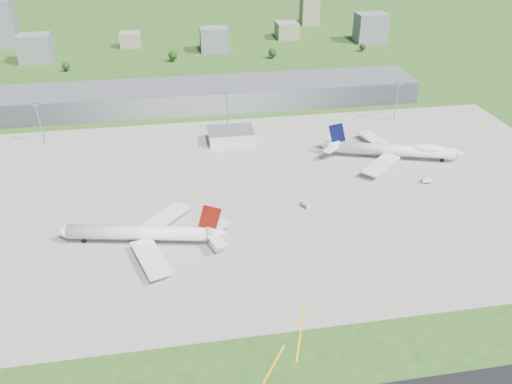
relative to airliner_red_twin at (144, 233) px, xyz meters
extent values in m
plane|color=#284F18|center=(38.52, 145.76, -5.30)|extent=(1400.00, 1400.00, 0.00)
cube|color=gray|center=(48.52, 35.76, -5.26)|extent=(360.00, 190.00, 0.08)
cube|color=gray|center=(38.52, 160.76, 2.20)|extent=(300.00, 42.00, 15.00)
cube|color=silver|center=(48.52, 95.76, -1.30)|extent=(26.00, 16.00, 8.00)
cylinder|color=gray|center=(-61.48, 110.76, 7.20)|extent=(0.70, 0.70, 25.00)
cube|color=gray|center=(-61.48, 110.76, 20.00)|extent=(3.50, 2.00, 1.20)
cylinder|color=gray|center=(48.52, 110.76, 7.20)|extent=(0.70, 0.70, 25.00)
cube|color=gray|center=(48.52, 110.76, 20.00)|extent=(3.50, 2.00, 1.20)
cylinder|color=gray|center=(158.52, 110.76, 7.20)|extent=(0.70, 0.70, 25.00)
cube|color=gray|center=(158.52, 110.76, 20.00)|extent=(3.50, 2.00, 1.20)
cylinder|color=white|center=(-2.71, 0.54, 0.30)|extent=(59.09, 17.43, 6.11)
cone|color=white|center=(-34.16, 6.75, 0.30)|extent=(6.18, 6.98, 6.11)
cone|color=white|center=(30.24, -5.97, 1.11)|extent=(9.17, 7.57, 6.11)
cube|color=maroon|center=(-4.71, 0.93, -1.59)|extent=(47.97, 11.84, 1.32)
cube|color=white|center=(2.97, -15.38, -1.53)|extent=(17.21, 28.00, 0.92)
cube|color=white|center=(8.59, 13.09, -1.53)|extent=(24.31, 25.95, 0.92)
cube|color=maroon|center=(27.74, -5.48, 8.44)|extent=(10.04, 2.46, 12.30)
cylinder|color=#38383D|center=(1.27, -11.14, -3.46)|extent=(6.12, 4.28, 3.26)
cylinder|color=#38383D|center=(5.41, 9.82, -3.46)|extent=(6.12, 4.28, 3.26)
cube|color=black|center=(2.39, -5.14, -4.02)|extent=(1.83, 1.51, 2.54)
cube|color=black|center=(4.17, 3.84, -4.02)|extent=(1.83, 1.51, 2.54)
cube|color=black|center=(-25.67, 5.07, -4.02)|extent=(1.83, 1.51, 2.54)
cylinder|color=white|center=(136.91, 57.93, 0.33)|extent=(62.42, 24.95, 6.34)
cone|color=white|center=(169.61, 47.72, 0.33)|extent=(6.77, 7.58, 6.34)
cone|color=white|center=(102.74, 68.60, 1.15)|extent=(9.70, 8.49, 6.34)
cube|color=#1C479C|center=(138.86, 57.32, -1.64)|extent=(50.41, 17.98, 1.33)
ellipsoid|color=white|center=(152.64, 53.02, 2.23)|extent=(21.26, 12.10, 5.71)
cube|color=white|center=(132.77, 75.49, -1.51)|extent=(15.24, 29.86, 0.92)
cube|color=white|center=(123.52, 45.85, -1.51)|extent=(27.22, 26.11, 0.92)
cube|color=#080B3A|center=(105.18, 67.84, 8.61)|extent=(9.88, 3.52, 12.36)
cylinder|color=#38383D|center=(134.58, 68.30, -3.46)|extent=(6.35, 4.80, 3.27)
cylinder|color=#38383D|center=(131.99, 79.83, -3.46)|extent=(6.35, 4.80, 3.27)
cylinder|color=#38383D|center=(129.09, 50.73, -3.46)|extent=(6.35, 4.80, 3.27)
cylinder|color=#38383D|center=(120.40, 42.73, -3.46)|extent=(6.35, 4.80, 3.27)
cube|color=black|center=(132.42, 64.15, -4.02)|extent=(1.93, 1.66, 2.56)
cube|color=black|center=(129.68, 55.37, -4.02)|extent=(1.93, 1.66, 2.56)
cube|color=black|center=(161.31, 50.31, -4.02)|extent=(1.93, 1.66, 2.56)
cube|color=#B88E0A|center=(17.94, 6.34, -4.22)|extent=(3.62, 2.64, 1.30)
cube|color=black|center=(17.94, 6.34, -4.87)|extent=(3.17, 2.60, 0.70)
cube|color=silver|center=(74.57, 17.06, -3.79)|extent=(4.01, 5.34, 2.15)
cube|color=black|center=(74.57, 17.06, -4.87)|extent=(3.80, 4.72, 0.70)
cube|color=white|center=(141.97, 29.54, -3.83)|extent=(4.70, 2.29, 2.07)
cube|color=black|center=(141.97, 29.54, -4.87)|extent=(4.01, 2.38, 0.70)
cube|color=slate|center=(-101.48, 295.76, 6.70)|extent=(28.00, 22.00, 24.00)
cube|color=gray|center=(-21.48, 335.76, 1.70)|extent=(20.00, 18.00, 14.00)
cube|color=slate|center=(58.52, 305.76, 5.70)|extent=(26.00, 20.00, 22.00)
cube|color=gray|center=(138.52, 345.76, 2.70)|extent=(22.00, 24.00, 16.00)
cube|color=slate|center=(218.52, 315.76, 8.70)|extent=(30.00, 22.00, 28.00)
cube|color=slate|center=(-141.48, 355.76, 16.70)|extent=(22.00, 20.00, 44.00)
cube|color=gray|center=(178.52, 405.76, 12.70)|extent=(20.00, 18.00, 36.00)
cylinder|color=#382314|center=(-71.48, 260.76, -3.80)|extent=(0.70, 0.70, 3.00)
sphere|color=black|center=(-71.48, 260.76, -0.42)|extent=(6.75, 6.75, 6.75)
cylinder|color=#382314|center=(18.52, 275.76, -3.50)|extent=(0.70, 0.70, 3.60)
sphere|color=black|center=(18.52, 275.76, 0.55)|extent=(8.10, 8.10, 8.10)
cylinder|color=#382314|center=(108.52, 270.76, -3.60)|extent=(0.70, 0.70, 3.40)
sphere|color=black|center=(108.52, 270.76, 0.23)|extent=(7.65, 7.65, 7.65)
cylinder|color=#382314|center=(198.52, 280.76, -3.90)|extent=(0.70, 0.70, 2.80)
sphere|color=black|center=(198.52, 280.76, -0.75)|extent=(6.30, 6.30, 6.30)
camera|label=1|loc=(18.25, -177.10, 121.23)|focal=35.00mm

